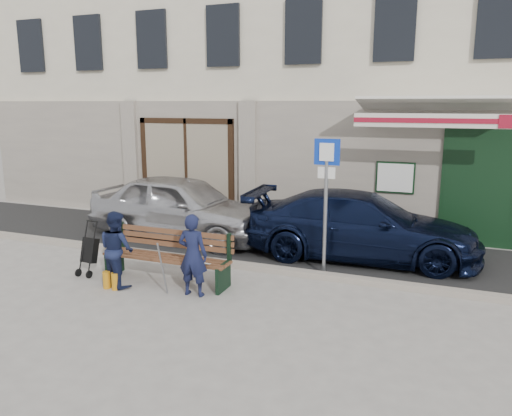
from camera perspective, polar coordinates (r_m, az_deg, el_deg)
The scene contains 11 objects.
ground at distance 8.42m, azimuth -4.82°, elevation -10.07°, with size 80.00×80.00×0.00m, color #9E9991.
asphalt_lane at distance 11.13m, azimuth 2.29°, elevation -4.50°, with size 60.00×3.20×0.01m, color #282828.
curb at distance 9.68m, azimuth -0.86°, elevation -6.68°, with size 60.00×0.18×0.12m, color #9E9384.
building at distance 15.93m, azimuth 9.21°, elevation 18.36°, with size 20.00×8.27×10.00m.
car_silver at distance 11.83m, azimuth -8.52°, elevation 0.14°, with size 1.80×4.46×1.52m, color #BCBCC2.
car_navy at distance 10.44m, azimuth 11.93°, elevation -1.99°, with size 1.92×4.71×1.37m, color black.
parking_sign at distance 9.10m, azimuth 8.01°, elevation 2.52°, with size 0.47×0.08×2.53m.
bench at distance 9.08m, azimuth -10.44°, elevation -5.51°, with size 2.40×1.17×0.98m.
man at distance 8.30m, azimuth -7.23°, elevation -5.36°, with size 0.51×0.33×1.39m, color #141938.
woman at distance 9.01m, azimuth -15.63°, elevation -4.51°, with size 0.65×0.50×1.33m, color #151C3C.
stroller at distance 9.81m, azimuth -18.50°, elevation -4.72°, with size 0.31×0.43×1.00m.
Camera 1 is at (3.51, -6.98, 3.15)m, focal length 35.00 mm.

